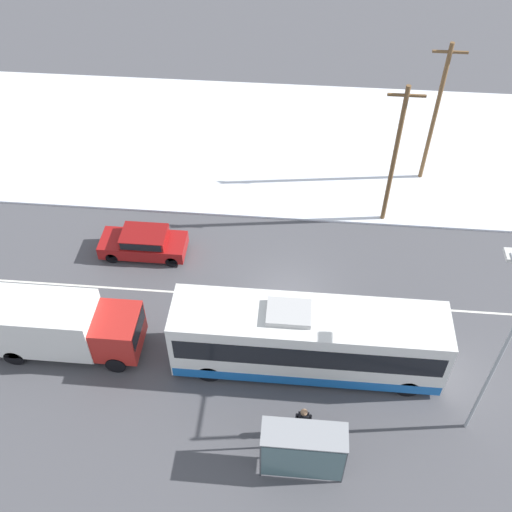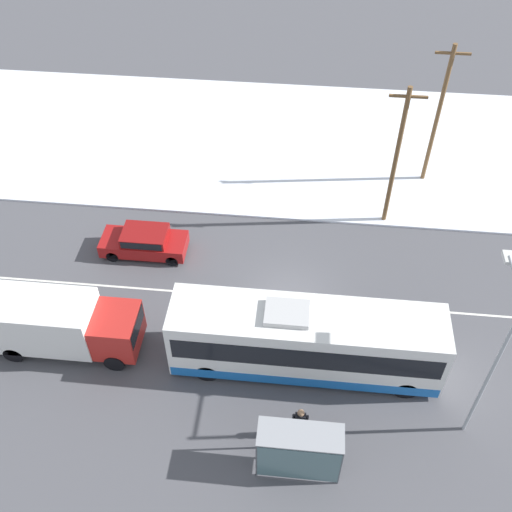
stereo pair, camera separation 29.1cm
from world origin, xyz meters
The scene contains 11 objects.
ground_plane centered at (0.00, 0.00, 0.00)m, with size 120.00×120.00×0.00m, color #4C4C51.
snow_lot centered at (0.00, 13.13, 0.06)m, with size 80.00×14.61×0.12m.
lane_marking_center centered at (0.00, 0.00, 0.00)m, with size 60.00×0.12×0.00m.
city_bus centered at (0.97, -3.68, 1.75)m, with size 11.41×2.57×3.60m.
box_truck centered at (-9.94, -3.70, 1.59)m, with size 7.03×2.30×2.84m.
sedan_car centered at (-7.57, 2.56, 0.79)m, with size 4.40×1.80×1.44m.
pedestrian_at_stop centered at (0.94, -7.04, 1.09)m, with size 0.64×0.28×1.77m.
bus_shelter centered at (0.96, -8.63, 1.68)m, with size 3.16×1.20×2.40m.
streetlamp centered at (7.57, -5.64, 4.91)m, with size 0.36×2.62×7.83m.
utility_pole_roadside centered at (4.95, 6.33, 4.29)m, with size 1.80×0.24×8.20m.
utility_pole_snowlot centered at (7.42, 10.29, 4.43)m, with size 1.80×0.24×8.48m.
Camera 1 is at (0.14, -19.05, 22.15)m, focal length 42.00 mm.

